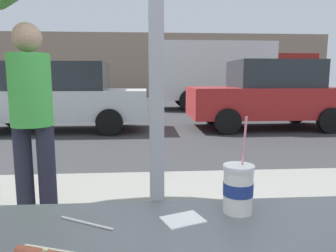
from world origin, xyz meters
name	(u,v)px	position (x,y,z in m)	size (l,w,h in m)	color
ground_plane	(147,126)	(0.00, 8.00, 0.00)	(60.00, 60.00, 0.00)	#38383A
sidewalk_strip	(151,227)	(0.00, 1.60, 0.08)	(16.00, 2.80, 0.15)	gray
building_facade_far	(145,65)	(0.00, 23.79, 2.32)	(28.00, 1.20, 4.64)	gray
soda_cup_left	(238,188)	(0.25, -0.07, 1.02)	(0.10, 0.10, 0.31)	white
loose_straw	(87,223)	(-0.22, -0.12, 0.94)	(0.01, 0.01, 0.19)	white
napkin_wrapper	(183,220)	(0.07, -0.12, 0.94)	(0.12, 0.09, 0.00)	white
parked_car_white	(57,97)	(-2.30, 7.40, 0.88)	(4.65, 1.88, 1.75)	silver
parked_car_red	(268,95)	(3.28, 7.40, 0.91)	(4.15, 2.03, 1.82)	red
box_truck	(226,73)	(3.50, 12.88, 1.56)	(6.95, 2.44, 2.83)	silver
pedestrian	(32,114)	(-0.93, 1.54, 1.09)	(0.32, 0.32, 1.63)	#2B2B3C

